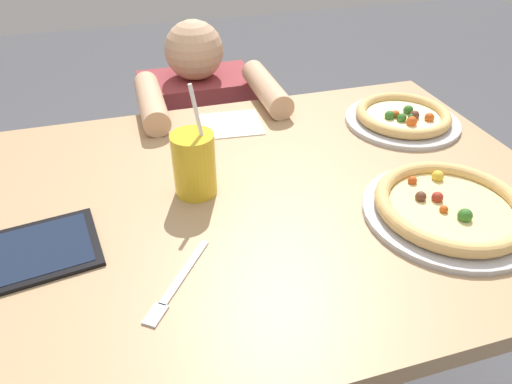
{
  "coord_description": "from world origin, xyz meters",
  "views": [
    {
      "loc": [
        -0.24,
        -0.77,
        1.33
      ],
      "look_at": [
        -0.02,
        -0.03,
        0.78
      ],
      "focal_mm": 33.1,
      "sensor_mm": 36.0,
      "label": 1
    }
  ],
  "objects_px": {
    "pizza_far": "(403,117)",
    "tablet": "(28,253)",
    "diner_seated": "(203,164)",
    "drink_cup_colored": "(194,164)",
    "pizza_near": "(450,208)",
    "fork": "(176,284)"
  },
  "relations": [
    {
      "from": "pizza_near",
      "to": "fork",
      "type": "distance_m",
      "value": 0.54
    },
    {
      "from": "pizza_near",
      "to": "drink_cup_colored",
      "type": "height_order",
      "value": "drink_cup_colored"
    },
    {
      "from": "drink_cup_colored",
      "to": "fork",
      "type": "bearing_deg",
      "value": -107.86
    },
    {
      "from": "tablet",
      "to": "diner_seated",
      "type": "distance_m",
      "value": 0.91
    },
    {
      "from": "fork",
      "to": "diner_seated",
      "type": "height_order",
      "value": "diner_seated"
    },
    {
      "from": "pizza_far",
      "to": "fork",
      "type": "relative_size",
      "value": 1.71
    },
    {
      "from": "pizza_far",
      "to": "tablet",
      "type": "distance_m",
      "value": 0.94
    },
    {
      "from": "pizza_far",
      "to": "drink_cup_colored",
      "type": "distance_m",
      "value": 0.6
    },
    {
      "from": "tablet",
      "to": "pizza_far",
      "type": "bearing_deg",
      "value": 16.17
    },
    {
      "from": "drink_cup_colored",
      "to": "tablet",
      "type": "bearing_deg",
      "value": -161.41
    },
    {
      "from": "tablet",
      "to": "diner_seated",
      "type": "xyz_separation_m",
      "value": [
        0.44,
        0.73,
        -0.33
      ]
    },
    {
      "from": "pizza_near",
      "to": "drink_cup_colored",
      "type": "distance_m",
      "value": 0.51
    },
    {
      "from": "pizza_far",
      "to": "fork",
      "type": "distance_m",
      "value": 0.78
    },
    {
      "from": "diner_seated",
      "to": "pizza_near",
      "type": "bearing_deg",
      "value": -67.7
    },
    {
      "from": "pizza_near",
      "to": "tablet",
      "type": "relative_size",
      "value": 1.28
    },
    {
      "from": "diner_seated",
      "to": "tablet",
      "type": "bearing_deg",
      "value": -121.09
    },
    {
      "from": "drink_cup_colored",
      "to": "tablet",
      "type": "xyz_separation_m",
      "value": [
        -0.32,
        -0.11,
        -0.06
      ]
    },
    {
      "from": "pizza_far",
      "to": "diner_seated",
      "type": "xyz_separation_m",
      "value": [
        -0.46,
        0.47,
        -0.34
      ]
    },
    {
      "from": "diner_seated",
      "to": "drink_cup_colored",
      "type": "bearing_deg",
      "value": -100.59
    },
    {
      "from": "pizza_near",
      "to": "diner_seated",
      "type": "height_order",
      "value": "diner_seated"
    },
    {
      "from": "pizza_far",
      "to": "tablet",
      "type": "height_order",
      "value": "pizza_far"
    },
    {
      "from": "fork",
      "to": "tablet",
      "type": "bearing_deg",
      "value": 148.7
    }
  ]
}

